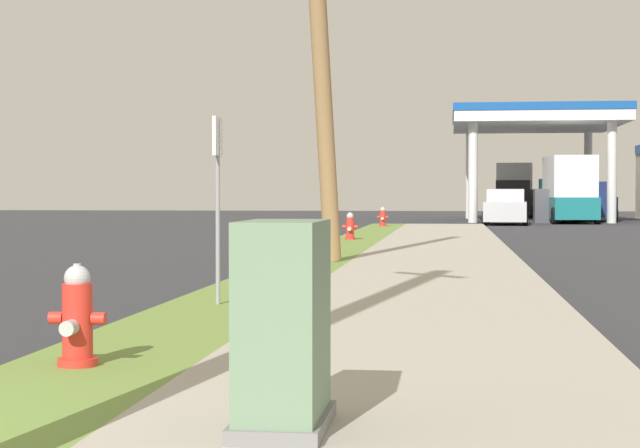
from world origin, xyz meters
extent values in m
cylinder|color=red|center=(0.57, 3.28, 0.15)|extent=(0.29, 0.29, 0.06)
cylinder|color=red|center=(0.57, 3.28, 0.42)|extent=(0.22, 0.22, 0.60)
sphere|color=#B2B2B7|center=(0.57, 3.28, 0.76)|extent=(0.19, 0.19, 0.19)
cylinder|color=#B2B2B7|center=(0.57, 3.28, 0.84)|extent=(0.06, 0.06, 0.05)
cylinder|color=red|center=(0.41, 3.28, 0.47)|extent=(0.10, 0.09, 0.09)
cylinder|color=red|center=(0.73, 3.28, 0.47)|extent=(0.10, 0.09, 0.09)
cylinder|color=#B2B2B7|center=(0.57, 3.11, 0.42)|extent=(0.11, 0.12, 0.11)
cylinder|color=red|center=(0.49, 13.82, 0.15)|extent=(0.29, 0.29, 0.06)
cylinder|color=red|center=(0.49, 13.82, 0.42)|extent=(0.22, 0.22, 0.60)
sphere|color=#B2B2B7|center=(0.49, 13.82, 0.76)|extent=(0.19, 0.19, 0.19)
cylinder|color=#B2B2B7|center=(0.49, 13.82, 0.84)|extent=(0.06, 0.06, 0.05)
cylinder|color=red|center=(0.33, 13.82, 0.47)|extent=(0.10, 0.09, 0.09)
cylinder|color=red|center=(0.65, 13.82, 0.47)|extent=(0.10, 0.09, 0.09)
cylinder|color=#B2B2B7|center=(0.49, 13.65, 0.42)|extent=(0.11, 0.12, 0.11)
cylinder|color=red|center=(0.53, 24.57, 0.15)|extent=(0.29, 0.29, 0.06)
cylinder|color=red|center=(0.53, 24.57, 0.42)|extent=(0.22, 0.22, 0.60)
sphere|color=#B2B2B7|center=(0.53, 24.57, 0.76)|extent=(0.19, 0.19, 0.19)
cylinder|color=#B2B2B7|center=(0.53, 24.57, 0.84)|extent=(0.06, 0.06, 0.05)
cylinder|color=red|center=(0.37, 24.57, 0.47)|extent=(0.10, 0.09, 0.09)
cylinder|color=red|center=(0.69, 24.57, 0.47)|extent=(0.10, 0.09, 0.09)
cylinder|color=#B2B2B7|center=(0.53, 24.40, 0.42)|extent=(0.11, 0.12, 0.11)
cylinder|color=red|center=(0.65, 36.64, 0.15)|extent=(0.29, 0.29, 0.06)
cylinder|color=red|center=(0.65, 36.64, 0.42)|extent=(0.22, 0.22, 0.60)
sphere|color=#B2B2B7|center=(0.65, 36.64, 0.76)|extent=(0.19, 0.19, 0.19)
cylinder|color=#B2B2B7|center=(0.65, 36.64, 0.84)|extent=(0.06, 0.06, 0.05)
cylinder|color=red|center=(0.49, 36.64, 0.47)|extent=(0.10, 0.09, 0.09)
cylinder|color=red|center=(0.81, 36.64, 0.47)|extent=(0.10, 0.09, 0.09)
cylinder|color=#B2B2B7|center=(0.65, 36.47, 0.42)|extent=(0.11, 0.12, 0.11)
cylinder|color=#937047|center=(0.88, 14.79, 4.65)|extent=(0.81, 1.55, 9.07)
cube|color=slate|center=(2.38, 1.43, 0.16)|extent=(0.48, 0.85, 0.08)
cube|color=slate|center=(2.38, 1.43, 0.68)|extent=(0.42, 0.79, 1.11)
cylinder|color=gray|center=(0.64, 7.62, 1.17)|extent=(0.05, 0.05, 2.10)
cube|color=white|center=(0.64, 7.62, 2.02)|extent=(0.04, 0.36, 0.44)
cylinder|color=silver|center=(4.29, 46.06, 2.36)|extent=(0.44, 0.44, 4.73)
cylinder|color=silver|center=(10.66, 46.06, 2.36)|extent=(0.44, 0.44, 4.73)
cylinder|color=silver|center=(4.29, 54.61, 2.36)|extent=(0.44, 0.44, 4.73)
cylinder|color=silver|center=(10.66, 54.61, 2.36)|extent=(0.44, 0.44, 4.73)
cube|color=white|center=(7.48, 50.34, 4.98)|extent=(8.17, 10.35, 0.50)
cube|color=#144C9E|center=(7.48, 50.34, 5.41)|extent=(8.27, 10.45, 0.36)
cube|color=#47474C|center=(7.48, 46.06, 0.80)|extent=(0.70, 1.10, 1.60)
cube|color=#47474C|center=(7.48, 54.61, 0.80)|extent=(0.70, 1.10, 1.60)
cube|color=#BCBCC1|center=(5.68, 43.34, 0.59)|extent=(2.12, 4.61, 0.85)
cube|color=#BCBCC1|center=(5.66, 43.11, 1.29)|extent=(1.73, 2.13, 0.56)
cylinder|color=black|center=(4.94, 45.09, 0.30)|extent=(0.26, 0.61, 0.60)
cylinder|color=black|center=(6.65, 44.98, 0.30)|extent=(0.26, 0.61, 0.60)
cylinder|color=black|center=(4.71, 41.70, 0.30)|extent=(0.26, 0.61, 0.60)
cylinder|color=black|center=(6.42, 41.58, 0.30)|extent=(0.26, 0.61, 0.60)
cube|color=black|center=(6.87, 57.02, 0.71)|extent=(2.56, 6.55, 1.00)
cube|color=white|center=(6.94, 57.78, 2.16)|extent=(2.30, 4.13, 1.90)
cube|color=black|center=(6.69, 54.98, 1.66)|extent=(2.01, 2.20, 0.90)
cylinder|color=black|center=(7.59, 54.29, 0.38)|extent=(0.29, 0.78, 0.76)
cylinder|color=black|center=(5.69, 54.46, 0.38)|extent=(0.29, 0.78, 0.76)
cylinder|color=black|center=(8.05, 59.57, 0.38)|extent=(0.29, 0.78, 0.76)
cylinder|color=black|center=(6.16, 59.74, 0.38)|extent=(0.29, 0.78, 0.76)
cube|color=#197075|center=(8.70, 46.81, 0.71)|extent=(2.30, 6.49, 1.00)
cube|color=white|center=(8.74, 46.04, 2.16)|extent=(2.15, 4.06, 1.90)
cube|color=#197075|center=(8.61, 48.85, 1.66)|extent=(1.93, 2.13, 0.90)
cylinder|color=black|center=(7.63, 49.41, 0.38)|extent=(0.26, 0.77, 0.76)
cylinder|color=black|center=(9.53, 49.50, 0.38)|extent=(0.26, 0.77, 0.76)
cylinder|color=black|center=(7.88, 44.11, 0.38)|extent=(0.26, 0.77, 0.76)
cylinder|color=black|center=(9.78, 44.20, 0.38)|extent=(0.26, 0.77, 0.76)
cube|color=navy|center=(10.10, 50.72, 0.71)|extent=(2.33, 5.51, 1.00)
cube|color=navy|center=(10.16, 49.75, 1.59)|extent=(1.96, 2.16, 0.76)
cube|color=navy|center=(10.03, 51.90, 1.33)|extent=(2.06, 3.03, 0.24)
cylinder|color=black|center=(11.18, 48.63, 0.38)|extent=(0.27, 0.77, 0.76)
cylinder|color=black|center=(9.29, 48.51, 0.38)|extent=(0.27, 0.77, 0.76)
cylinder|color=black|center=(10.92, 52.92, 0.38)|extent=(0.27, 0.77, 0.76)
cylinder|color=black|center=(9.02, 52.80, 0.38)|extent=(0.27, 0.77, 0.76)
camera|label=1|loc=(3.26, -4.06, 1.37)|focal=59.18mm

